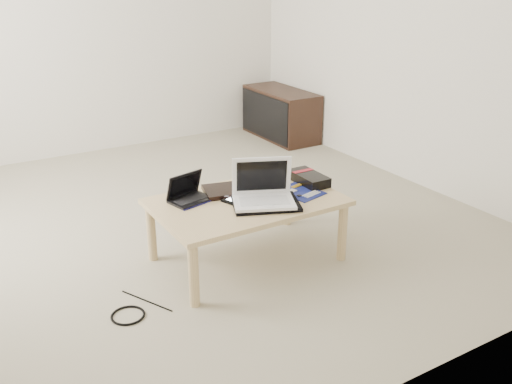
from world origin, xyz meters
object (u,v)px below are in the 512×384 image
coffee_table (247,207)px  gpu_box (309,178)px  media_cabinet (280,114)px  netbook (189,195)px  white_laptop (263,193)px

coffee_table → gpu_box: (0.48, 0.04, 0.08)m
media_cabinet → coffee_table: bearing=-127.8°
media_cabinet → netbook: size_ratio=3.35×
coffee_table → gpu_box: gpu_box is taller
netbook → white_laptop: (0.35, -0.27, 0.04)m
media_cabinet → netbook: netbook is taller
netbook → gpu_box: (0.78, -0.13, -0.00)m
coffee_table → media_cabinet: media_cabinet is taller
media_cabinet → gpu_box: 2.40m
netbook → gpu_box: 0.79m
netbook → gpu_box: bearing=-9.4°
coffee_table → white_laptop: size_ratio=2.64×
coffee_table → netbook: size_ratio=4.09×
netbook → white_laptop: 0.44m
coffee_table → netbook: 0.35m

